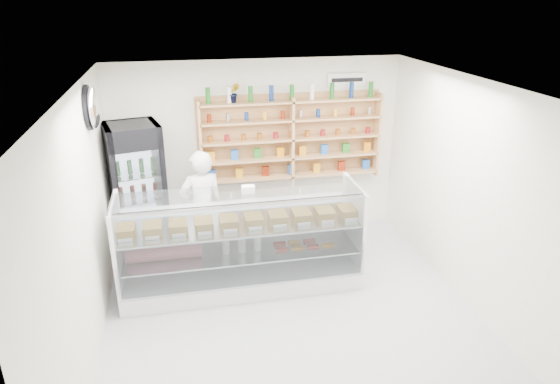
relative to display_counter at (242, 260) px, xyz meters
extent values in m
plane|color=silver|center=(0.51, -0.89, -0.37)|extent=(5.00, 5.00, 0.00)
plane|color=white|center=(0.51, -0.89, 2.43)|extent=(5.00, 5.00, 0.00)
plane|color=white|center=(0.51, 1.61, 1.03)|extent=(4.50, 0.00, 4.50)
plane|color=white|center=(0.51, -3.39, 1.03)|extent=(4.50, 0.00, 4.50)
plane|color=white|center=(-1.74, -0.89, 1.03)|extent=(0.00, 5.00, 5.00)
plane|color=white|center=(2.76, -0.89, 1.03)|extent=(0.00, 5.00, 5.00)
cube|color=white|center=(0.00, -0.01, -0.24)|extent=(3.14, 0.89, 0.26)
cube|color=white|center=(0.00, 0.40, 0.22)|extent=(3.14, 0.05, 0.66)
cube|color=silver|center=(0.00, -0.01, 0.16)|extent=(3.01, 0.78, 0.02)
cube|color=silver|center=(0.00, -0.01, 0.55)|extent=(3.08, 0.82, 0.02)
cube|color=silver|center=(0.00, -0.44, 0.44)|extent=(3.08, 0.13, 1.09)
cube|color=silver|center=(0.00, -0.07, 0.99)|extent=(3.08, 0.62, 0.01)
imported|color=silver|center=(-0.45, 0.74, 0.48)|extent=(0.69, 0.51, 1.71)
cube|color=black|center=(-1.34, 1.15, 0.64)|extent=(0.87, 0.86, 2.03)
cube|color=#2F0537|center=(-1.42, 0.82, 1.50)|extent=(0.70, 0.19, 0.28)
cube|color=silver|center=(-1.42, 0.81, 0.55)|extent=(0.60, 0.15, 1.60)
cube|color=tan|center=(-0.39, 1.45, 1.22)|extent=(0.04, 0.28, 1.33)
cube|color=tan|center=(1.01, 1.45, 1.22)|extent=(0.04, 0.28, 1.33)
cube|color=tan|center=(2.41, 1.45, 1.22)|extent=(0.04, 0.28, 1.33)
cube|color=tan|center=(1.01, 1.45, 0.63)|extent=(2.80, 0.28, 0.03)
cube|color=tan|center=(1.01, 1.45, 0.93)|extent=(2.80, 0.28, 0.03)
cube|color=tan|center=(1.01, 1.45, 1.23)|extent=(2.80, 0.28, 0.03)
cube|color=tan|center=(1.01, 1.45, 1.53)|extent=(2.80, 0.28, 0.03)
cube|color=tan|center=(1.01, 1.45, 1.81)|extent=(2.80, 0.28, 0.03)
imported|color=#1E6626|center=(0.14, 1.45, 1.97)|extent=(0.16, 0.13, 0.29)
ellipsoid|color=silver|center=(-1.66, 0.31, 2.08)|extent=(0.15, 0.50, 0.50)
cube|color=white|center=(1.91, 1.58, 2.08)|extent=(0.62, 0.03, 0.20)
camera|label=1|loc=(-0.68, -5.83, 3.35)|focal=32.00mm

